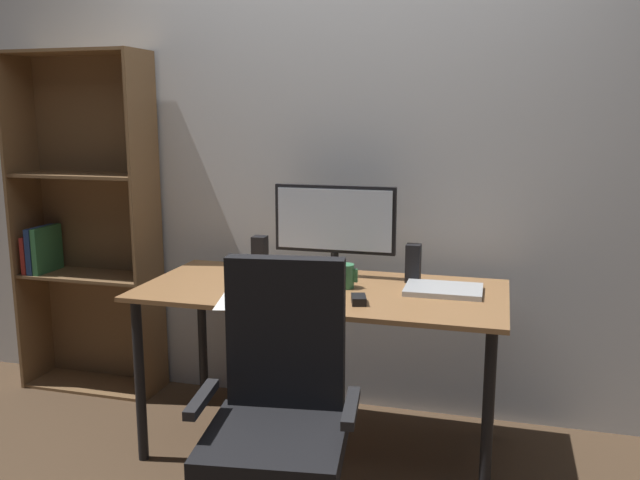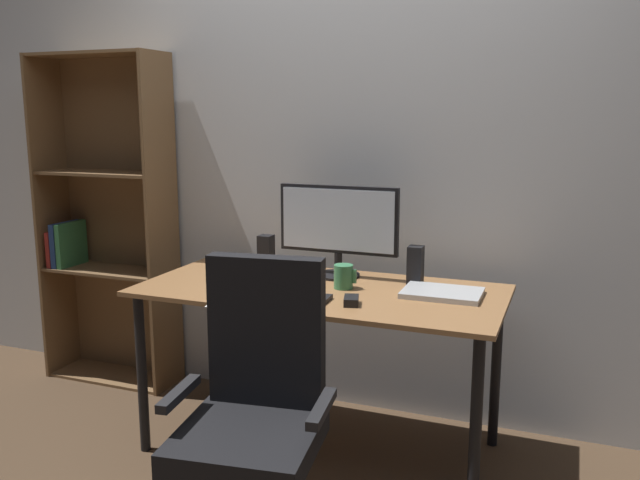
% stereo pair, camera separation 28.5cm
% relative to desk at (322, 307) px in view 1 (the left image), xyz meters
% --- Properties ---
extents(ground_plane, '(12.00, 12.00, 0.00)m').
position_rel_desk_xyz_m(ground_plane, '(0.00, 0.00, -0.66)').
color(ground_plane, '#4C3826').
extents(back_wall, '(6.40, 0.10, 2.60)m').
position_rel_desk_xyz_m(back_wall, '(0.00, 0.54, 0.64)').
color(back_wall, silver).
rests_on(back_wall, ground).
extents(desk, '(1.56, 0.73, 0.74)m').
position_rel_desk_xyz_m(desk, '(0.00, 0.00, 0.00)').
color(desk, olive).
rests_on(desk, ground).
extents(monitor, '(0.56, 0.20, 0.42)m').
position_rel_desk_xyz_m(monitor, '(0.00, 0.22, 0.32)').
color(monitor, black).
rests_on(monitor, desk).
extents(keyboard, '(0.29, 0.12, 0.02)m').
position_rel_desk_xyz_m(keyboard, '(-0.04, -0.19, 0.09)').
color(keyboard, black).
rests_on(keyboard, desk).
extents(mouse, '(0.08, 0.11, 0.03)m').
position_rel_desk_xyz_m(mouse, '(0.20, -0.19, 0.10)').
color(mouse, black).
rests_on(mouse, desk).
extents(coffee_mug, '(0.10, 0.08, 0.10)m').
position_rel_desk_xyz_m(coffee_mug, '(0.09, 0.03, 0.13)').
color(coffee_mug, '#387F51').
rests_on(coffee_mug, desk).
extents(laptop, '(0.32, 0.23, 0.02)m').
position_rel_desk_xyz_m(laptop, '(0.51, 0.07, 0.09)').
color(laptop, '#B7BABC').
rests_on(laptop, desk).
extents(speaker_left, '(0.06, 0.07, 0.17)m').
position_rel_desk_xyz_m(speaker_left, '(-0.36, 0.22, 0.17)').
color(speaker_left, black).
rests_on(speaker_left, desk).
extents(speaker_right, '(0.06, 0.07, 0.17)m').
position_rel_desk_xyz_m(speaker_right, '(0.36, 0.22, 0.17)').
color(speaker_right, black).
rests_on(speaker_right, desk).
extents(paper_sheet, '(0.27, 0.34, 0.00)m').
position_rel_desk_xyz_m(paper_sheet, '(-0.25, -0.26, 0.08)').
color(paper_sheet, white).
rests_on(paper_sheet, desk).
extents(office_chair, '(0.55, 0.54, 1.01)m').
position_rel_desk_xyz_m(office_chair, '(0.06, -0.76, -0.20)').
color(office_chair, '#232326').
rests_on(office_chair, ground).
extents(bookshelf, '(0.75, 0.28, 1.79)m').
position_rel_desk_xyz_m(bookshelf, '(-1.41, 0.37, 0.22)').
color(bookshelf, brown).
rests_on(bookshelf, ground).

